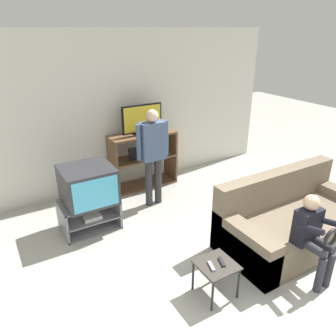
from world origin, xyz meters
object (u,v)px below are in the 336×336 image
snack_table (216,268)px  couch (292,222)px  tv_stand (89,214)px  television_flat (142,120)px  person_standing_adult (153,149)px  television_main (88,185)px  person_seated_child (313,232)px  media_shelf (143,159)px  remote_control_black (222,262)px  remote_control_white (211,266)px

snack_table → couch: (1.44, 0.25, -0.04)m
tv_stand → television_flat: television_flat is taller
tv_stand → person_standing_adult: size_ratio=0.51×
television_main → couch: television_main is taller
person_seated_child → media_shelf: bearing=99.6°
media_shelf → television_flat: (-0.01, -0.03, 0.71)m
couch → person_standing_adult: bearing=120.9°
remote_control_black → person_standing_adult: 2.14m
tv_stand → snack_table: bearing=-68.9°
couch → person_standing_adult: 2.18m
tv_stand → couch: size_ratio=0.39×
media_shelf → person_standing_adult: (-0.16, -0.68, 0.43)m
television_main → remote_control_white: 2.00m
television_main → television_flat: bearing=33.5°
tv_stand → person_seated_child: bearing=-51.1°
tv_stand → remote_control_white: 2.01m
couch → snack_table: bearing=-170.3°
remote_control_black → person_seated_child: person_seated_child is taller
media_shelf → person_seated_child: bearing=-80.4°
television_flat → person_seated_child: bearing=-80.2°
tv_stand → couch: bearing=-37.1°
television_main → couch: 2.72m
television_flat → snack_table: 2.87m
tv_stand → television_main: bearing=-27.5°
media_shelf → person_standing_adult: 0.82m
media_shelf → couch: 2.64m
remote_control_white → couch: bearing=26.8°
media_shelf → snack_table: 2.77m
tv_stand → remote_control_black: size_ratio=5.35×
remote_control_white → couch: 1.54m
remote_control_white → couch: (1.51, 0.26, -0.11)m
remote_control_white → person_seated_child: bearing=2.3°
tv_stand → couch: couch is taller
media_shelf → television_flat: 0.71m
tv_stand → television_flat: 1.78m
tv_stand → remote_control_black: tv_stand is taller
tv_stand → snack_table: (0.73, -1.88, 0.12)m
television_main → television_flat: (1.23, 0.81, 0.52)m
television_main → couch: (2.15, -1.63, -0.38)m
couch → person_standing_adult: size_ratio=1.30×
remote_control_black → person_seated_child: (0.98, -0.30, 0.19)m
person_standing_adult → remote_control_black: bearing=-98.6°
tv_stand → television_main: 0.46m
television_flat → person_standing_adult: bearing=-103.3°
television_flat → television_main: bearing=-146.5°
tv_stand → snack_table: tv_stand is taller
person_seated_child → remote_control_white: bearing=165.1°
television_flat → couch: television_flat is taller
person_seated_child → tv_stand: bearing=128.9°
television_flat → couch: bearing=-69.4°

